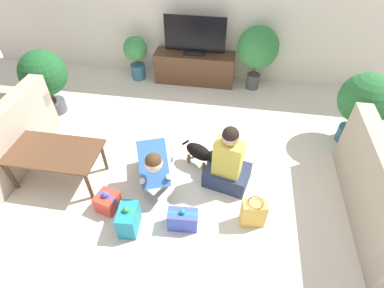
{
  "coord_description": "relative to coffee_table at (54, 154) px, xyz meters",
  "views": [
    {
      "loc": [
        0.54,
        -2.42,
        2.91
      ],
      "look_at": [
        0.12,
        0.18,
        0.45
      ],
      "focal_mm": 28.0,
      "sensor_mm": 36.0,
      "label": 1
    }
  ],
  "objects": [
    {
      "name": "ground_plane",
      "position": [
        1.46,
        0.22,
        -0.43
      ],
      "size": [
        16.0,
        16.0,
        0.0
      ],
      "primitive_type": "plane",
      "color": "beige"
    },
    {
      "name": "tv_console",
      "position": [
        1.28,
        2.58,
        -0.16
      ],
      "size": [
        1.39,
        0.4,
        0.54
      ],
      "color": "brown",
      "rests_on": "ground_plane"
    },
    {
      "name": "potted_plant_back_right",
      "position": [
        2.32,
        2.53,
        0.3
      ],
      "size": [
        0.68,
        0.68,
        1.09
      ],
      "color": "#4C4C51",
      "rests_on": "ground_plane"
    },
    {
      "name": "person_kneeling",
      "position": [
        1.18,
        0.09,
        -0.08
      ],
      "size": [
        0.57,
        0.85,
        0.8
      ],
      "rotation": [
        0.0,
        0.0,
        0.35
      ],
      "color": "#23232D",
      "rests_on": "ground_plane"
    },
    {
      "name": "person_sitting",
      "position": [
        2.04,
        0.25,
        -0.09
      ],
      "size": [
        0.6,
        0.56,
        0.92
      ],
      "rotation": [
        0.0,
        0.0,
        2.91
      ],
      "color": "#283351",
      "rests_on": "ground_plane"
    },
    {
      "name": "coffee_table",
      "position": [
        0.0,
        0.0,
        0.0
      ],
      "size": [
        1.1,
        0.59,
        0.48
      ],
      "color": "brown",
      "rests_on": "ground_plane"
    },
    {
      "name": "potted_plant_back_left",
      "position": [
        0.24,
        2.53,
        0.06
      ],
      "size": [
        0.42,
        0.42,
        0.78
      ],
      "color": "#336B84",
      "rests_on": "ground_plane"
    },
    {
      "name": "potted_plant_corner_right",
      "position": [
        3.7,
        1.33,
        0.24
      ],
      "size": [
        0.68,
        0.68,
        1.05
      ],
      "color": "#336B84",
      "rests_on": "ground_plane"
    },
    {
      "name": "gift_box_b",
      "position": [
        1.62,
        -0.44,
        -0.31
      ],
      "size": [
        0.33,
        0.19,
        0.29
      ],
      "rotation": [
        0.0,
        0.0,
        0.07
      ],
      "color": "#3D51BC",
      "rests_on": "ground_plane"
    },
    {
      "name": "potted_plant_corner_left",
      "position": [
        -0.78,
        1.31,
        0.22
      ],
      "size": [
        0.68,
        0.68,
        1.02
      ],
      "color": "#4C4C51",
      "rests_on": "ground_plane"
    },
    {
      "name": "gift_box_c",
      "position": [
        0.73,
        -0.34,
        -0.32
      ],
      "size": [
        0.28,
        0.28,
        0.28
      ],
      "rotation": [
        0.0,
        0.0,
        -0.26
      ],
      "color": "red",
      "rests_on": "ground_plane"
    },
    {
      "name": "wall_back",
      "position": [
        1.46,
        2.85,
        0.87
      ],
      "size": [
        8.4,
        0.06,
        2.6
      ],
      "color": "silver",
      "rests_on": "ground_plane"
    },
    {
      "name": "tv",
      "position": [
        1.28,
        2.58,
        0.4
      ],
      "size": [
        1.03,
        0.2,
        0.64
      ],
      "color": "black",
      "rests_on": "tv_console"
    },
    {
      "name": "gift_box_a",
      "position": [
        1.06,
        -0.55,
        -0.27
      ],
      "size": [
        0.22,
        0.31,
        0.37
      ],
      "rotation": [
        0.0,
        0.0,
        0.08
      ],
      "color": "teal",
      "rests_on": "ground_plane"
    },
    {
      "name": "dog",
      "position": [
        1.71,
        0.49,
        -0.2
      ],
      "size": [
        0.55,
        0.36,
        0.35
      ],
      "rotation": [
        0.0,
        0.0,
        1.08
      ],
      "color": "black",
      "rests_on": "ground_plane"
    },
    {
      "name": "gift_bag_a",
      "position": [
        2.36,
        -0.27,
        -0.25
      ],
      "size": [
        0.28,
        0.19,
        0.36
      ],
      "rotation": [
        0.0,
        0.0,
        0.15
      ],
      "color": "#E5B74C",
      "rests_on": "ground_plane"
    }
  ]
}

